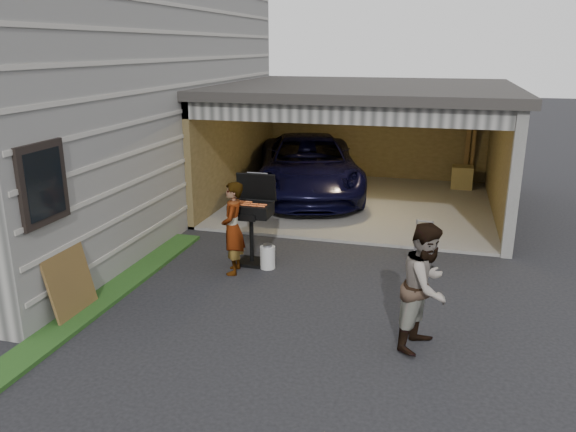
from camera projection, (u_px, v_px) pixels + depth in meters
name	position (u px, v px, depth m)	size (l,w,h in m)	color
ground	(243.00, 316.00, 8.11)	(80.00, 80.00, 0.00)	black
house	(47.00, 93.00, 12.52)	(7.00, 11.00, 5.50)	#474744
groundcover_strip	(65.00, 327.00, 7.74)	(0.50, 8.00, 0.06)	#193814
garage	(365.00, 127.00, 13.65)	(6.80, 6.30, 2.90)	#605E59
minivan	(308.00, 168.00, 14.43)	(2.48, 5.39, 1.50)	black
woman	(233.00, 228.00, 9.47)	(0.58, 0.38, 1.60)	#A1ABCA
man	(426.00, 287.00, 7.08)	(0.81, 0.63, 1.67)	#462B1B
bbq_grill	(252.00, 212.00, 9.86)	(0.71, 0.63, 1.59)	black
propane_tank	(268.00, 257.00, 9.83)	(0.27, 0.27, 0.40)	silver
plywood_panel	(70.00, 283.00, 8.03)	(0.04, 0.89, 1.00)	#513D1C
hand_truck	(421.00, 264.00, 9.58)	(0.41, 0.33, 0.95)	gray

